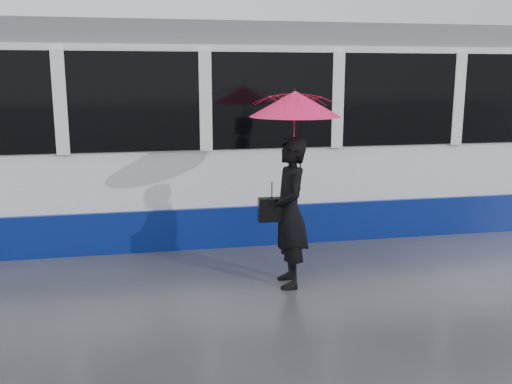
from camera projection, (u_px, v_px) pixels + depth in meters
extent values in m
plane|color=#2A2A2F|center=(190.00, 278.00, 7.35)|extent=(90.00, 90.00, 0.00)
cube|color=#3F3D38|center=(181.00, 239.00, 9.06)|extent=(34.00, 0.07, 0.02)
cube|color=#3F3D38|center=(175.00, 218.00, 10.44)|extent=(34.00, 0.07, 0.02)
imported|color=black|center=(290.00, 213.00, 6.95)|extent=(0.47, 0.69, 1.85)
imported|color=#E51366|center=(295.00, 128.00, 6.75)|extent=(1.05, 1.07, 0.93)
cone|color=#E51366|center=(295.00, 104.00, 6.70)|extent=(1.13, 1.13, 0.30)
cylinder|color=black|center=(295.00, 89.00, 6.66)|extent=(0.01, 0.01, 0.07)
cylinder|color=black|center=(300.00, 157.00, 6.86)|extent=(0.02, 0.02, 0.81)
cube|color=black|center=(272.00, 210.00, 6.92)|extent=(0.34, 0.16, 0.29)
cylinder|color=black|center=(272.00, 191.00, 6.87)|extent=(0.01, 0.01, 0.18)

